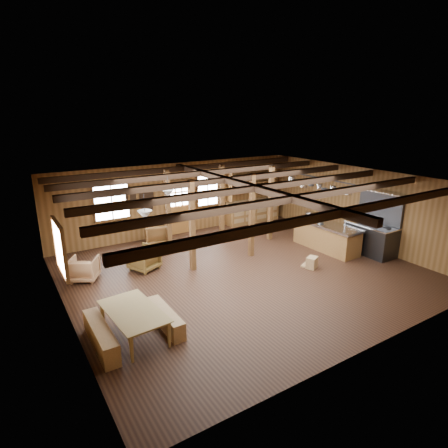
# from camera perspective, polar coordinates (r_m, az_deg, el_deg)

# --- Properties ---
(room) EXTENTS (10.04, 9.04, 2.84)m
(room) POSITION_cam_1_polar(r_m,az_deg,el_deg) (10.98, 3.11, -0.65)
(room) COLOR black
(room) RESTS_ON ground
(ceiling_joists) EXTENTS (9.80, 8.82, 0.18)m
(ceiling_joists) POSITION_cam_1_polar(r_m,az_deg,el_deg) (10.81, 2.67, 6.08)
(ceiling_joists) COLOR black
(ceiling_joists) RESTS_ON ceiling
(timber_posts) EXTENTS (3.95, 2.35, 2.80)m
(timber_posts) POSITION_cam_1_polar(r_m,az_deg,el_deg) (12.92, -0.30, 2.08)
(timber_posts) COLOR #492F15
(timber_posts) RESTS_ON floor
(back_door) EXTENTS (1.02, 0.08, 2.15)m
(back_door) POSITION_cam_1_polar(r_m,az_deg,el_deg) (14.84, -6.84, 1.85)
(back_door) COLOR brown
(back_door) RESTS_ON floor
(window_back_left) EXTENTS (1.32, 0.06, 1.32)m
(window_back_left) POSITION_cam_1_polar(r_m,az_deg,el_deg) (13.81, -16.76, 3.18)
(window_back_left) COLOR white
(window_back_left) RESTS_ON wall_back
(window_back_right) EXTENTS (1.02, 0.06, 1.32)m
(window_back_right) POSITION_cam_1_polar(r_m,az_deg,el_deg) (15.26, -2.53, 5.15)
(window_back_right) COLOR white
(window_back_right) RESTS_ON wall_back
(window_left) EXTENTS (0.14, 1.24, 1.32)m
(window_left) POSITION_cam_1_polar(r_m,az_deg,el_deg) (9.63, -23.78, -3.44)
(window_left) COLOR white
(window_left) RESTS_ON wall_back
(notice_boards) EXTENTS (1.08, 0.03, 0.90)m
(notice_boards) POSITION_cam_1_polar(r_m,az_deg,el_deg) (14.11, -12.47, 3.96)
(notice_boards) COLOR silver
(notice_boards) RESTS_ON wall_back
(back_counter) EXTENTS (2.55, 0.60, 2.45)m
(back_counter) POSITION_cam_1_polar(r_m,az_deg,el_deg) (16.39, 4.36, 2.36)
(back_counter) COLOR brown
(back_counter) RESTS_ON floor
(pendant_lamps) EXTENTS (1.86, 2.36, 0.66)m
(pendant_lamps) POSITION_cam_1_polar(r_m,az_deg,el_deg) (10.56, -10.06, 3.20)
(pendant_lamps) COLOR #2E2E31
(pendant_lamps) RESTS_ON ceiling
(pot_rack) EXTENTS (0.38, 3.00, 0.46)m
(pot_rack) POSITION_cam_1_polar(r_m,az_deg,el_deg) (13.07, 14.02, 5.72)
(pot_rack) COLOR #2E2E31
(pot_rack) RESTS_ON ceiling
(kitchen_island) EXTENTS (0.94, 2.52, 1.20)m
(kitchen_island) POSITION_cam_1_polar(r_m,az_deg,el_deg) (13.62, 15.32, -1.79)
(kitchen_island) COLOR brown
(kitchen_island) RESTS_ON floor
(step_stool) EXTENTS (0.49, 0.44, 0.36)m
(step_stool) POSITION_cam_1_polar(r_m,az_deg,el_deg) (11.99, 13.25, -5.74)
(step_stool) COLOR olive
(step_stool) RESTS_ON floor
(commercial_range) EXTENTS (0.90, 1.76, 2.17)m
(commercial_range) POSITION_cam_1_polar(r_m,az_deg,el_deg) (13.70, 21.66, -1.40)
(commercial_range) COLOR #2E2E31
(commercial_range) RESTS_ON floor
(dining_table) EXTENTS (1.13, 1.86, 0.63)m
(dining_table) POSITION_cam_1_polar(r_m,az_deg,el_deg) (8.57, -13.31, -14.45)
(dining_table) COLOR olive
(dining_table) RESTS_ON floor
(bench_wall) EXTENTS (0.32, 1.73, 0.47)m
(bench_wall) POSITION_cam_1_polar(r_m,az_deg,el_deg) (8.46, -18.25, -15.98)
(bench_wall) COLOR olive
(bench_wall) RESTS_ON floor
(bench_aisle) EXTENTS (0.29, 1.54, 0.42)m
(bench_aisle) POSITION_cam_1_polar(r_m,az_deg,el_deg) (8.82, -8.91, -13.97)
(bench_aisle) COLOR olive
(bench_aisle) RESTS_ON floor
(armchair_a) EXTENTS (1.05, 1.06, 0.73)m
(armchair_a) POSITION_cam_1_polar(r_m,az_deg,el_deg) (11.78, -12.11, -5.12)
(armchair_a) COLOR brown
(armchair_a) RESTS_ON floor
(armchair_b) EXTENTS (0.98, 0.99, 0.75)m
(armchair_b) POSITION_cam_1_polar(r_m,az_deg,el_deg) (13.92, -10.25, -1.51)
(armchair_b) COLOR brown
(armchair_b) RESTS_ON floor
(armchair_c) EXTENTS (1.02, 1.03, 0.69)m
(armchair_c) POSITION_cam_1_polar(r_m,az_deg,el_deg) (11.57, -20.52, -6.39)
(armchair_c) COLOR #996C45
(armchair_c) RESTS_ON floor
(counter_pot) EXTENTS (0.30, 0.30, 0.18)m
(counter_pot) POSITION_cam_1_polar(r_m,az_deg,el_deg) (14.21, 12.87, 1.48)
(counter_pot) COLOR silver
(counter_pot) RESTS_ON kitchen_island
(bowl) EXTENTS (0.29, 0.29, 0.06)m
(bowl) POSITION_cam_1_polar(r_m,az_deg,el_deg) (13.52, 14.53, 0.31)
(bowl) COLOR silver
(bowl) RESTS_ON kitchen_island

